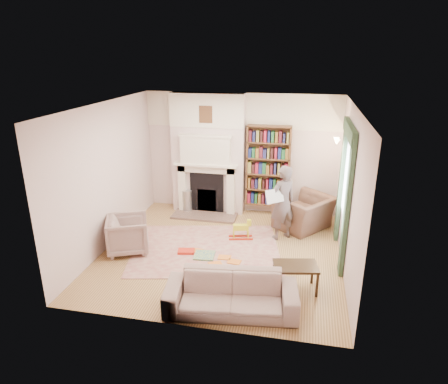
% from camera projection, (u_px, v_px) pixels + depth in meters
% --- Properties ---
extents(floor, '(4.50, 4.50, 0.00)m').
position_uv_depth(floor, '(221.00, 252.00, 7.73)').
color(floor, brown).
rests_on(floor, ground).
extents(ceiling, '(4.50, 4.50, 0.00)m').
position_uv_depth(ceiling, '(221.00, 106.00, 6.79)').
color(ceiling, white).
rests_on(ceiling, wall_back).
extents(wall_back, '(4.50, 0.00, 4.50)m').
position_uv_depth(wall_back, '(241.00, 154.00, 9.34)').
color(wall_back, beige).
rests_on(wall_back, floor).
extents(wall_front, '(4.50, 0.00, 4.50)m').
position_uv_depth(wall_front, '(185.00, 237.00, 5.19)').
color(wall_front, beige).
rests_on(wall_front, floor).
extents(wall_left, '(0.00, 4.50, 4.50)m').
position_uv_depth(wall_left, '(107.00, 176.00, 7.69)').
color(wall_left, beige).
rests_on(wall_left, floor).
extents(wall_right, '(0.00, 4.50, 4.50)m').
position_uv_depth(wall_right, '(349.00, 192.00, 6.83)').
color(wall_right, beige).
rests_on(wall_right, floor).
extents(fireplace, '(1.70, 0.58, 2.80)m').
position_uv_depth(fireplace, '(208.00, 155.00, 9.30)').
color(fireplace, beige).
rests_on(fireplace, floor).
extents(bookcase, '(1.00, 0.24, 1.85)m').
position_uv_depth(bookcase, '(268.00, 166.00, 9.17)').
color(bookcase, brown).
rests_on(bookcase, floor).
extents(window, '(0.02, 0.90, 1.30)m').
position_uv_depth(window, '(347.00, 182.00, 7.19)').
color(window, silver).
rests_on(window, wall_right).
extents(curtain_left, '(0.07, 0.32, 2.40)m').
position_uv_depth(curtain_left, '(347.00, 209.00, 6.63)').
color(curtain_left, '#2E4730').
rests_on(curtain_left, floor).
extents(curtain_right, '(0.07, 0.32, 2.40)m').
position_uv_depth(curtain_right, '(341.00, 183.00, 7.92)').
color(curtain_right, '#2E4730').
rests_on(curtain_right, floor).
extents(pelmet, '(0.09, 1.70, 0.24)m').
position_uv_depth(pelmet, '(350.00, 131.00, 6.88)').
color(pelmet, '#2E4730').
rests_on(pelmet, wall_right).
extents(wall_sconce, '(0.20, 0.24, 0.24)m').
position_uv_depth(wall_sconce, '(334.00, 144.00, 8.09)').
color(wall_sconce, gold).
rests_on(wall_sconce, wall_right).
extents(rug, '(3.21, 2.70, 0.01)m').
position_uv_depth(rug, '(206.00, 249.00, 7.84)').
color(rug, '#BEAD90').
rests_on(rug, floor).
extents(armchair_reading, '(1.45, 1.48, 0.72)m').
position_uv_depth(armchair_reading, '(304.00, 213.00, 8.67)').
color(armchair_reading, '#50362B').
rests_on(armchair_reading, floor).
extents(armchair_left, '(1.01, 0.99, 0.70)m').
position_uv_depth(armchair_left, '(128.00, 234.00, 7.67)').
color(armchair_left, gray).
rests_on(armchair_left, floor).
extents(sofa, '(2.04, 1.00, 0.57)m').
position_uv_depth(sofa, '(231.00, 294.00, 5.91)').
color(sofa, '#A29986').
rests_on(sofa, floor).
extents(man_reading, '(0.68, 0.65, 1.56)m').
position_uv_depth(man_reading, '(282.00, 203.00, 8.06)').
color(man_reading, '#544543').
rests_on(man_reading, floor).
extents(newspaper, '(0.37, 0.33, 0.26)m').
position_uv_depth(newspaper, '(275.00, 196.00, 7.83)').
color(newspaper, silver).
rests_on(newspaper, man_reading).
extents(coffee_table, '(0.77, 0.57, 0.45)m').
position_uv_depth(coffee_table, '(295.00, 277.00, 6.45)').
color(coffee_table, '#302110').
rests_on(coffee_table, floor).
extents(paraffin_heater, '(0.28, 0.28, 0.55)m').
position_uv_depth(paraffin_heater, '(187.00, 201.00, 9.59)').
color(paraffin_heater, '#A5A8AD').
rests_on(paraffin_heater, floor).
extents(rocking_horse, '(0.52, 0.31, 0.43)m').
position_uv_depth(rocking_horse, '(241.00, 229.00, 8.20)').
color(rocking_horse, gold).
rests_on(rocking_horse, rug).
extents(board_game, '(0.41, 0.41, 0.03)m').
position_uv_depth(board_game, '(204.00, 255.00, 7.55)').
color(board_game, '#B6BF43').
rests_on(board_game, rug).
extents(game_box_lid, '(0.35, 0.26, 0.05)m').
position_uv_depth(game_box_lid, '(186.00, 251.00, 7.68)').
color(game_box_lid, red).
rests_on(game_box_lid, rug).
extents(comic_annuals, '(1.05, 0.66, 0.02)m').
position_uv_depth(comic_annuals, '(217.00, 258.00, 7.46)').
color(comic_annuals, red).
rests_on(comic_annuals, rug).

